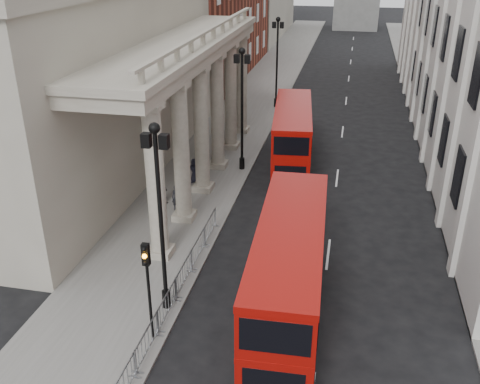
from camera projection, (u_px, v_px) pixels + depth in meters
The scene contains 15 objects.
ground at pixel (147, 377), 19.61m from camera, with size 260.00×260.00×0.00m, color black.
sidewalk_west at pixel (238, 124), 46.74m from camera, with size 6.00×140.00×0.12m, color slate.
sidewalk_east at pixel (436, 137), 43.65m from camera, with size 3.00×140.00×0.12m, color slate.
kerb at pixel (272, 126), 46.19m from camera, with size 0.20×140.00×0.14m, color slate.
portico_building at pixel (88, 85), 35.00m from camera, with size 9.00×28.00×12.00m, color gray.
lamp_post_south at pixel (160, 208), 21.19m from camera, with size 1.05×0.44×8.32m.
lamp_post_mid at pixel (242, 102), 35.38m from camera, with size 1.05×0.44×8.32m.
lamp_post_north at pixel (277, 56), 49.56m from camera, with size 1.05×0.44×8.32m.
traffic_light at pixel (147, 274), 20.15m from camera, with size 0.28×0.33×4.30m.
crowd_barriers at pixel (158, 323), 21.36m from camera, with size 0.50×18.75×1.10m.
bus_near at pixel (289, 274), 21.41m from camera, with size 2.97×10.72×4.59m.
bus_far at pixel (292, 137), 36.92m from camera, with size 3.47×10.35×4.39m.
pedestrian_a at pixel (177, 198), 31.34m from camera, with size 0.56×0.37×1.54m, color #222227.
pedestrian_b at pixel (162, 191), 32.18m from camera, with size 0.74×0.58×1.53m, color #282220.
pedestrian_c at pixel (195, 171), 34.90m from camera, with size 0.81×0.53×1.66m, color black.
Camera 1 is at (6.44, -13.87, 14.44)m, focal length 40.00 mm.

